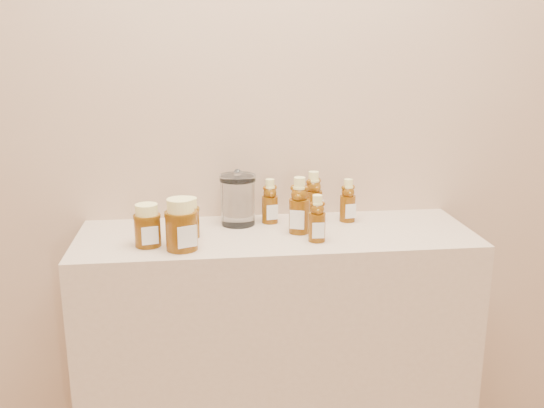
{
  "coord_description": "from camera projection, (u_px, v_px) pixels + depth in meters",
  "views": [
    {
      "loc": [
        -0.22,
        -0.18,
        1.47
      ],
      "look_at": [
        -0.02,
        1.52,
        1.0
      ],
      "focal_mm": 40.0,
      "sensor_mm": 36.0,
      "label": 1
    }
  ],
  "objects": [
    {
      "name": "bear_bottle_front_left",
      "position": [
        299.0,
        202.0,
        1.82
      ],
      "size": [
        0.09,
        0.09,
        0.19
      ],
      "primitive_type": null,
      "rotation": [
        0.0,
        0.0,
        -0.36
      ],
      "color": "#592E07",
      "rests_on": "display_table"
    },
    {
      "name": "glass_canister",
      "position": [
        238.0,
        198.0,
        1.9
      ],
      "size": [
        0.12,
        0.12,
        0.17
      ],
      "primitive_type": null,
      "rotation": [
        0.0,
        0.0,
        -0.08
      ],
      "color": "white",
      "rests_on": "display_table"
    },
    {
      "name": "display_table",
      "position": [
        276.0,
        365.0,
        1.96
      ],
      "size": [
        1.2,
        0.4,
        0.9
      ],
      "primitive_type": "cube",
      "color": "#C5AB90",
      "rests_on": "ground"
    },
    {
      "name": "honey_jar_left",
      "position": [
        147.0,
        225.0,
        1.71
      ],
      "size": [
        0.09,
        0.09,
        0.12
      ],
      "primitive_type": null,
      "rotation": [
        0.0,
        0.0,
        0.24
      ],
      "color": "#592E07",
      "rests_on": "display_table"
    },
    {
      "name": "bear_bottle_back_right",
      "position": [
        348.0,
        198.0,
        1.94
      ],
      "size": [
        0.06,
        0.06,
        0.16
      ],
      "primitive_type": null,
      "rotation": [
        0.0,
        0.0,
        0.17
      ],
      "color": "#592E07",
      "rests_on": "display_table"
    },
    {
      "name": "honey_jar_back",
      "position": [
        187.0,
        218.0,
        1.79
      ],
      "size": [
        0.09,
        0.09,
        0.12
      ],
      "primitive_type": null,
      "rotation": [
        0.0,
        0.0,
        -0.28
      ],
      "color": "#592E07",
      "rests_on": "display_table"
    },
    {
      "name": "bear_bottle_front_right",
      "position": [
        317.0,
        215.0,
        1.75
      ],
      "size": [
        0.05,
        0.05,
        0.16
      ],
      "primitive_type": null,
      "rotation": [
        0.0,
        0.0,
        -0.03
      ],
      "color": "#592E07",
      "rests_on": "display_table"
    },
    {
      "name": "honey_jar_front",
      "position": [
        181.0,
        224.0,
        1.68
      ],
      "size": [
        0.12,
        0.12,
        0.15
      ],
      "primitive_type": null,
      "rotation": [
        0.0,
        0.0,
        0.37
      ],
      "color": "#592E07",
      "rests_on": "display_table"
    },
    {
      "name": "wall_back",
      "position": [
        269.0,
        78.0,
        1.91
      ],
      "size": [
        3.5,
        0.02,
        2.7
      ],
      "primitive_type": "cube",
      "color": "tan",
      "rests_on": "ground"
    },
    {
      "name": "bear_bottle_back_left",
      "position": [
        270.0,
        198.0,
        1.92
      ],
      "size": [
        0.06,
        0.06,
        0.16
      ],
      "primitive_type": null,
      "rotation": [
        0.0,
        0.0,
        0.18
      ],
      "color": "#592E07",
      "rests_on": "display_table"
    },
    {
      "name": "bear_bottle_back_mid",
      "position": [
        313.0,
        193.0,
        1.94
      ],
      "size": [
        0.08,
        0.08,
        0.18
      ],
      "primitive_type": null,
      "rotation": [
        0.0,
        0.0,
        0.42
      ],
      "color": "#592E07",
      "rests_on": "display_table"
    }
  ]
}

